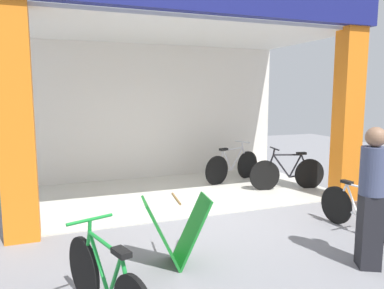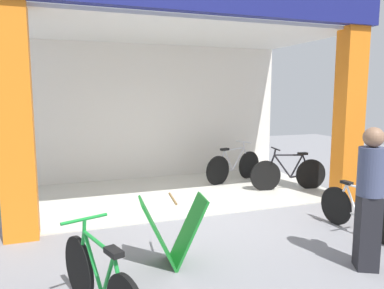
{
  "view_description": "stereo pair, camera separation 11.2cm",
  "coord_description": "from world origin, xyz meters",
  "px_view_note": "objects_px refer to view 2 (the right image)",
  "views": [
    {
      "loc": [
        -2.45,
        -5.69,
        2.11
      ],
      "look_at": [
        0.0,
        0.82,
        1.15
      ],
      "focal_mm": 34.66,
      "sensor_mm": 36.0,
      "label": 1
    },
    {
      "loc": [
        -2.35,
        -5.73,
        2.11
      ],
      "look_at": [
        0.0,
        0.82,
        1.15
      ],
      "focal_mm": 34.66,
      "sensor_mm": 36.0,
      "label": 2
    }
  ],
  "objects_px": {
    "bicycle_inside_1": "(289,173)",
    "bicycle_parked_1": "(100,285)",
    "bicycle_inside_0": "(234,166)",
    "sandwich_board_sign": "(173,231)",
    "pedestrian_0": "(369,197)",
    "bicycle_parked_0": "(360,212)"
  },
  "relations": [
    {
      "from": "bicycle_inside_1",
      "to": "bicycle_parked_1",
      "type": "xyz_separation_m",
      "value": [
        -4.39,
        -3.47,
        -0.01
      ]
    },
    {
      "from": "bicycle_inside_0",
      "to": "sandwich_board_sign",
      "type": "distance_m",
      "value": 4.52
    },
    {
      "from": "sandwich_board_sign",
      "to": "pedestrian_0",
      "type": "distance_m",
      "value": 2.39
    },
    {
      "from": "bicycle_inside_1",
      "to": "sandwich_board_sign",
      "type": "distance_m",
      "value": 4.27
    },
    {
      "from": "pedestrian_0",
      "to": "bicycle_inside_1",
      "type": "bearing_deg",
      "value": 70.21
    },
    {
      "from": "bicycle_parked_1",
      "to": "bicycle_parked_0",
      "type": "bearing_deg",
      "value": 13.33
    },
    {
      "from": "sandwich_board_sign",
      "to": "pedestrian_0",
      "type": "height_order",
      "value": "pedestrian_0"
    },
    {
      "from": "bicycle_inside_0",
      "to": "bicycle_inside_1",
      "type": "height_order",
      "value": "bicycle_inside_0"
    },
    {
      "from": "bicycle_inside_1",
      "to": "bicycle_parked_0",
      "type": "height_order",
      "value": "bicycle_inside_1"
    },
    {
      "from": "bicycle_inside_1",
      "to": "bicycle_parked_0",
      "type": "distance_m",
      "value": 2.59
    },
    {
      "from": "bicycle_inside_0",
      "to": "bicycle_parked_1",
      "type": "relative_size",
      "value": 1.03
    },
    {
      "from": "bicycle_inside_0",
      "to": "pedestrian_0",
      "type": "distance_m",
      "value": 4.61
    },
    {
      "from": "bicycle_parked_0",
      "to": "bicycle_parked_1",
      "type": "relative_size",
      "value": 0.97
    },
    {
      "from": "bicycle_inside_0",
      "to": "sandwich_board_sign",
      "type": "relative_size",
      "value": 1.93
    },
    {
      "from": "sandwich_board_sign",
      "to": "pedestrian_0",
      "type": "xyz_separation_m",
      "value": [
        2.17,
        -0.89,
        0.46
      ]
    },
    {
      "from": "bicycle_inside_1",
      "to": "sandwich_board_sign",
      "type": "relative_size",
      "value": 1.97
    },
    {
      "from": "bicycle_parked_0",
      "to": "pedestrian_0",
      "type": "height_order",
      "value": "pedestrian_0"
    },
    {
      "from": "bicycle_inside_0",
      "to": "bicycle_inside_1",
      "type": "bearing_deg",
      "value": -54.88
    },
    {
      "from": "bicycle_parked_0",
      "to": "pedestrian_0",
      "type": "bearing_deg",
      "value": -130.35
    },
    {
      "from": "pedestrian_0",
      "to": "bicycle_parked_1",
      "type": "bearing_deg",
      "value": -179.53
    },
    {
      "from": "bicycle_parked_0",
      "to": "sandwich_board_sign",
      "type": "relative_size",
      "value": 1.81
    },
    {
      "from": "bicycle_inside_1",
      "to": "sandwich_board_sign",
      "type": "height_order",
      "value": "bicycle_inside_1"
    }
  ]
}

